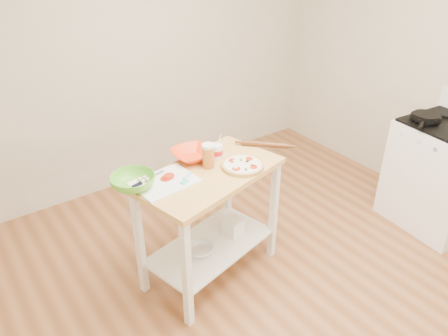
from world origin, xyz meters
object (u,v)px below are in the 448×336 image
at_px(pizza, 243,165).
at_px(yogurt_tub, 217,152).
at_px(knife, 144,181).
at_px(orange_bowl, 192,155).
at_px(green_bowl, 133,182).
at_px(skillet, 426,117).
at_px(shelf_bin, 233,226).
at_px(prep_island, 210,203).
at_px(gas_stove, 441,175).
at_px(spatula, 186,179).
at_px(cutting_board, 164,182).
at_px(shelf_glass_bowl, 200,250).
at_px(rolling_pin, 265,145).
at_px(beer_pint, 208,156).

relative_size(pizza, yogurt_tub, 1.55).
bearing_deg(knife, yogurt_tub, -12.07).
relative_size(orange_bowl, yogurt_tub, 1.49).
distance_m(orange_bowl, green_bowl, 0.52).
distance_m(skillet, shelf_bin, 1.83).
distance_m(prep_island, pizza, 0.37).
height_order(prep_island, knife, knife).
bearing_deg(gas_stove, orange_bowl, 162.65).
bearing_deg(yogurt_tub, spatula, -158.28).
bearing_deg(cutting_board, shelf_bin, -9.46).
distance_m(skillet, shelf_glass_bowl, 2.14).
bearing_deg(skillet, orange_bowl, 138.47).
bearing_deg(cutting_board, yogurt_tub, 3.68).
bearing_deg(shelf_bin, prep_island, -176.28).
bearing_deg(yogurt_tub, pizza, -71.02).
height_order(knife, rolling_pin, rolling_pin).
xyz_separation_m(beer_pint, rolling_pin, (0.52, 0.00, -0.07)).
xyz_separation_m(yogurt_tub, shelf_bin, (0.07, -0.11, -0.63)).
bearing_deg(spatula, beer_pint, -8.06).
bearing_deg(spatula, green_bowl, 134.85).
xyz_separation_m(spatula, shelf_bin, (0.41, 0.02, -0.59)).
relative_size(skillet, yogurt_tub, 1.92).
height_order(prep_island, shelf_bin, prep_island).
bearing_deg(knife, skillet, -25.65).
bearing_deg(knife, rolling_pin, -16.12).
bearing_deg(skillet, spatula, 146.11).
distance_m(yogurt_tub, shelf_bin, 0.64).
height_order(knife, beer_pint, beer_pint).
bearing_deg(spatula, gas_stove, -39.90).
bearing_deg(beer_pint, green_bowl, 174.03).
bearing_deg(orange_bowl, shelf_glass_bowl, -114.96).
relative_size(yogurt_tub, shelf_glass_bowl, 0.98).
height_order(orange_bowl, green_bowl, green_bowl).
xyz_separation_m(beer_pint, yogurt_tub, (0.12, 0.07, -0.03)).
distance_m(green_bowl, shelf_bin, 0.96).
relative_size(skillet, knife, 1.38).
height_order(spatula, shelf_bin, spatula).
xyz_separation_m(orange_bowl, rolling_pin, (0.54, -0.16, -0.01)).
bearing_deg(knife, spatula, -40.92).
xyz_separation_m(pizza, shelf_bin, (-0.00, 0.10, -0.59)).
bearing_deg(prep_island, cutting_board, 170.22).
bearing_deg(yogurt_tub, orange_bowl, 146.93).
height_order(knife, shelf_glass_bowl, knife).
distance_m(knife, orange_bowl, 0.44).
distance_m(gas_stove, orange_bowl, 2.21).
xyz_separation_m(knife, shelf_bin, (0.65, -0.11, -0.59)).
distance_m(orange_bowl, beer_pint, 0.18).
distance_m(prep_island, gas_stove, 2.10).
xyz_separation_m(green_bowl, yogurt_tub, (0.66, 0.01, 0.01)).
xyz_separation_m(cutting_board, yogurt_tub, (0.47, 0.07, 0.05)).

